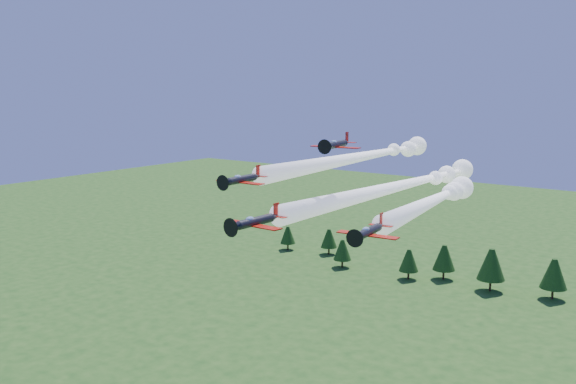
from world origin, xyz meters
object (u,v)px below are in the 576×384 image
Objects in this scene: plane_right at (436,199)px; plane_slot at (336,145)px; plane_left at (366,156)px; plane_lead at (402,185)px.

plane_right is 20.42m from plane_slot.
plane_left is at bearing 104.39° from plane_slot.
plane_slot is (-6.33, -17.27, 8.86)m from plane_right.
plane_right is at bearing -29.95° from plane_left.
plane_right is (16.81, -9.11, -4.43)m from plane_left.
plane_lead is 8.43× the size of plane_slot.
plane_right is 5.94× the size of plane_slot.
plane_lead reaches higher than plane_right.
plane_left is (-10.77, 7.97, 3.09)m from plane_lead.
plane_lead is 19.89m from plane_slot.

